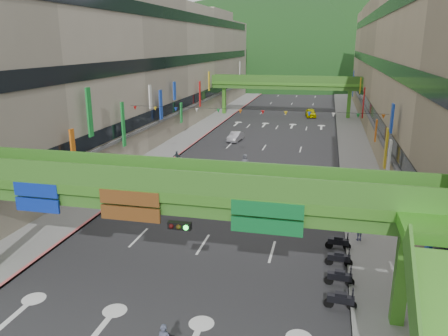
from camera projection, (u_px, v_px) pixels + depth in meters
name	position (u px, v px, depth m)	size (l,w,h in m)	color
road_slab	(274.00, 132.00, 63.85)	(18.00, 140.00, 0.02)	#28282B
sidewalk_left	(202.00, 129.00, 66.24)	(4.00, 140.00, 0.15)	gray
sidewalk_right	(352.00, 135.00, 61.42)	(4.00, 140.00, 0.15)	gray
curb_left	(214.00, 129.00, 65.82)	(0.20, 140.00, 0.18)	#CC5959
curb_right	(338.00, 135.00, 61.83)	(0.20, 140.00, 0.18)	gray
building_row_left	(150.00, 65.00, 65.39)	(12.80, 95.00, 19.00)	#9E937F
building_row_right	(420.00, 68.00, 57.09)	(12.80, 95.00, 19.00)	gray
overpass_near	(182.00, 207.00, 20.45)	(28.00, 12.27, 7.10)	#4C9E2D
overpass_far	(285.00, 86.00, 76.40)	(28.00, 2.20, 7.10)	#4C9E2D
hill_left	(270.00, 77.00, 170.08)	(168.00, 140.00, 112.00)	#1C4419
hill_right	(372.00, 75.00, 180.03)	(208.00, 176.00, 128.00)	#1C4419
bunting_string	(251.00, 112.00, 43.49)	(26.00, 0.36, 0.47)	black
scooter_rider_mid	(246.00, 186.00, 36.66)	(0.82, 1.60, 1.92)	black
scooter_rider_left	(177.00, 160.00, 45.15)	(0.93, 1.60, 1.88)	#A0A1A9
scooter_rider_far	(245.00, 164.00, 42.98)	(0.90, 1.60, 2.11)	#920C07
parked_scooter_row	(339.00, 267.00, 24.41)	(1.60, 7.15, 1.08)	black
car_silver	(236.00, 137.00, 57.97)	(1.31, 3.77, 1.24)	silver
car_yellow	(311.00, 113.00, 76.95)	(1.72, 4.26, 1.45)	#D8D401
pedestrian_red	(352.00, 189.00, 36.47)	(0.78, 0.61, 1.61)	maroon
pedestrian_dark	(371.00, 185.00, 37.13)	(1.08, 0.45, 1.84)	#23252B
pedestrian_blue	(359.00, 232.00, 28.42)	(0.71, 0.46, 1.52)	#35365C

